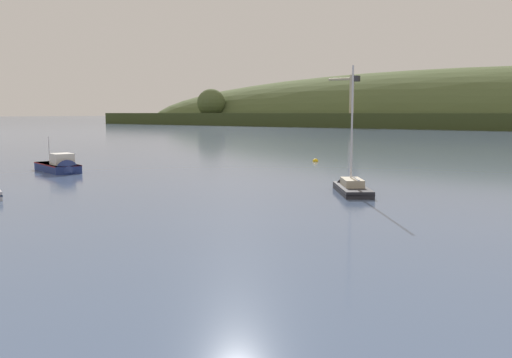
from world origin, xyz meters
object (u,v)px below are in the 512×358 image
Objects in this scene: dockside_crane at (351,103)px; sailboat_midwater_white at (350,190)px; fishing_boat_moored at (60,168)px; mooring_buoy_off_fishing_boat at (315,161)px.

dockside_crane is 156.55m from sailboat_midwater_white.
fishing_boat_moored is 26.14m from mooring_buoy_off_fishing_boat.
fishing_boat_moored is at bearing 103.38° from dockside_crane.
sailboat_midwater_white is at bearing 24.74° from fishing_boat_moored.
dockside_crane reaches higher than sailboat_midwater_white.
sailboat_midwater_white is 13.00× the size of mooring_buoy_off_fishing_boat.
fishing_boat_moored is (-26.41, -3.65, 0.23)m from sailboat_midwater_white.
dockside_crane is 150.99m from fishing_boat_moored.
dockside_crane is 2.69× the size of fishing_boat_moored.
mooring_buoy_off_fishing_boat is at bearing 75.19° from fishing_boat_moored.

